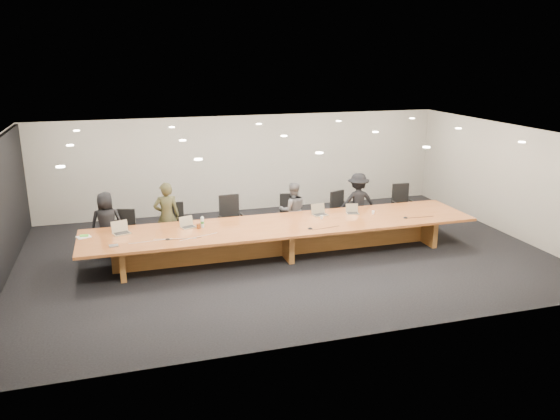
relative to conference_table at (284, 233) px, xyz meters
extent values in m
plane|color=black|center=(0.00, 0.00, -0.52)|extent=(12.00, 12.00, 0.00)
cube|color=beige|center=(0.00, 4.00, 0.88)|extent=(12.00, 0.02, 2.80)
cube|color=#974C21|center=(0.00, 0.00, 0.20)|extent=(9.00, 1.80, 0.06)
cube|color=brown|center=(0.00, 0.00, -0.18)|extent=(7.65, 0.15, 0.69)
cube|color=brown|center=(-3.60, 0.00, -0.18)|extent=(0.12, 1.26, 0.69)
cube|color=brown|center=(0.00, 0.00, -0.18)|extent=(0.12, 1.26, 0.69)
cube|color=brown|center=(3.60, 0.00, -0.18)|extent=(0.12, 1.26, 0.69)
imported|color=black|center=(-3.89, 1.23, 0.22)|extent=(0.74, 0.49, 1.48)
imported|color=#30301A|center=(-2.53, 1.12, 0.30)|extent=(0.61, 0.40, 1.65)
imported|color=#505052|center=(0.59, 1.14, 0.19)|extent=(0.76, 0.62, 1.43)
imported|color=black|center=(2.39, 1.20, 0.25)|extent=(1.07, 0.71, 1.54)
cylinder|color=silver|center=(-1.82, 0.27, 0.35)|extent=(0.08, 0.08, 0.24)
cylinder|color=brown|center=(-1.92, 0.22, 0.28)|extent=(0.10, 0.10, 0.11)
cone|color=silver|center=(0.97, 0.12, 0.27)|extent=(0.07, 0.07, 0.08)
cone|color=white|center=(2.32, 0.15, 0.27)|extent=(0.07, 0.07, 0.08)
cube|color=white|center=(-4.35, 0.32, 0.24)|extent=(0.34, 0.31, 0.02)
cube|color=#57C835|center=(-4.34, 0.33, 0.26)|extent=(0.18, 0.11, 0.03)
cube|color=#A0A0A4|center=(-3.74, -0.46, 0.24)|extent=(0.19, 0.15, 0.03)
cone|color=black|center=(-2.65, -0.35, 0.24)|extent=(0.12, 0.12, 0.03)
cone|color=black|center=(0.46, -0.51, 0.24)|extent=(0.15, 0.15, 0.03)
cone|color=black|center=(2.91, -0.38, 0.24)|extent=(0.13, 0.13, 0.03)
camera|label=1|loc=(-3.48, -11.38, 3.99)|focal=35.00mm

